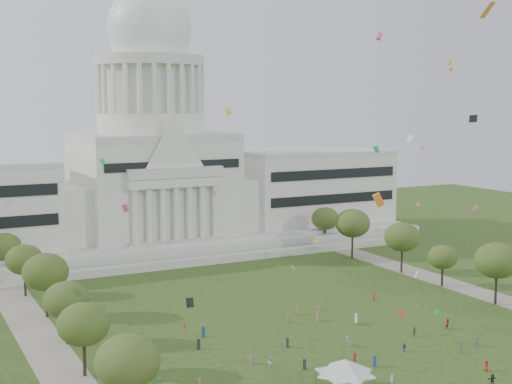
{
  "coord_description": "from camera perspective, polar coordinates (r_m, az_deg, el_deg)",
  "views": [
    {
      "loc": [
        -70.83,
        -92.16,
        43.11
      ],
      "look_at": [
        0.0,
        45.0,
        24.0
      ],
      "focal_mm": 50.0,
      "sensor_mm": 36.0,
      "label": 1
    }
  ],
  "objects": [
    {
      "name": "ground",
      "position": [
        123.97,
        9.86,
        -13.4
      ],
      "size": [
        400.0,
        400.0,
        0.0
      ],
      "primitive_type": "plane",
      "color": "#2D4315",
      "rests_on": "ground"
    },
    {
      "name": "capitol",
      "position": [
        218.59,
        -8.28,
        1.52
      ],
      "size": [
        160.0,
        64.5,
        91.3
      ],
      "color": "beige",
      "rests_on": "ground"
    },
    {
      "name": "path_left",
      "position": [
        131.53,
        -16.16,
        -12.35
      ],
      "size": [
        8.0,
        160.0,
        0.04
      ],
      "primitive_type": "cube",
      "color": "gray",
      "rests_on": "ground"
    },
    {
      "name": "path_right",
      "position": [
        175.78,
        16.51,
        -7.43
      ],
      "size": [
        8.0,
        160.0,
        0.04
      ],
      "primitive_type": "cube",
      "color": "gray",
      "rests_on": "ground"
    },
    {
      "name": "row_tree_l_1",
      "position": [
        99.19,
        -10.23,
        -13.2
      ],
      "size": [
        8.86,
        8.86,
        12.59
      ],
      "color": "black",
      "rests_on": "ground"
    },
    {
      "name": "row_tree_l_2",
      "position": [
        117.66,
        -13.64,
        -10.25
      ],
      "size": [
        8.42,
        8.42,
        11.97
      ],
      "color": "black",
      "rests_on": "ground"
    },
    {
      "name": "row_tree_r_2",
      "position": [
        162.34,
        18.72,
        -5.21
      ],
      "size": [
        9.55,
        9.55,
        13.58
      ],
      "color": "black",
      "rests_on": "ground"
    },
    {
      "name": "row_tree_l_3",
      "position": [
        133.52,
        -14.95,
        -8.34
      ],
      "size": [
        8.12,
        8.12,
        11.55
      ],
      "color": "black",
      "rests_on": "ground"
    },
    {
      "name": "row_tree_r_3",
      "position": [
        174.97,
        14.72,
        -5.06
      ],
      "size": [
        7.01,
        7.01,
        9.98
      ],
      "color": "black",
      "rests_on": "ground"
    },
    {
      "name": "row_tree_l_4",
      "position": [
        150.84,
        -16.49,
        -6.16
      ],
      "size": [
        9.29,
        9.29,
        13.21
      ],
      "color": "black",
      "rests_on": "ground"
    },
    {
      "name": "row_tree_r_4",
      "position": [
        186.35,
        11.62,
        -3.55
      ],
      "size": [
        9.19,
        9.19,
        13.06
      ],
      "color": "black",
      "rests_on": "ground"
    },
    {
      "name": "row_tree_l_5",
      "position": [
        168.77,
        -18.06,
        -5.16
      ],
      "size": [
        8.33,
        8.33,
        11.85
      ],
      "color": "black",
      "rests_on": "ground"
    },
    {
      "name": "row_tree_r_5",
      "position": [
        201.31,
        7.74,
        -2.5
      ],
      "size": [
        9.82,
        9.82,
        13.96
      ],
      "color": "black",
      "rests_on": "ground"
    },
    {
      "name": "row_tree_l_6",
      "position": [
        186.16,
        -19.47,
        -4.14
      ],
      "size": [
        8.19,
        8.19,
        11.64
      ],
      "color": "black",
      "rests_on": "ground"
    },
    {
      "name": "row_tree_r_6",
      "position": [
        217.58,
        5.55,
        -2.13
      ],
      "size": [
        8.42,
        8.42,
        11.97
      ],
      "color": "black",
      "rests_on": "ground"
    },
    {
      "name": "event_tent",
      "position": [
        110.62,
        7.14,
        -13.65
      ],
      "size": [
        10.26,
        10.26,
        5.29
      ],
      "color": "#4C4C4C",
      "rests_on": "ground"
    },
    {
      "name": "person_2",
      "position": [
        144.46,
        15.11,
        -10.14
      ],
      "size": [
        1.04,
        0.73,
        1.98
      ],
      "primitive_type": "imported",
      "rotation": [
        0.0,
        0.0,
        0.15
      ],
      "color": "#B21E1E",
      "rests_on": "ground"
    },
    {
      "name": "person_3",
      "position": [
        131.99,
        16.09,
        -11.95
      ],
      "size": [
        0.68,
        1.04,
        1.49
      ],
      "primitive_type": "imported",
      "rotation": [
        0.0,
        0.0,
        4.91
      ],
      "color": "#4C4C51",
      "rests_on": "ground"
    },
    {
      "name": "person_4",
      "position": [
        130.3,
        11.77,
        -12.06
      ],
      "size": [
        0.76,
        1.02,
        1.54
      ],
      "primitive_type": "imported",
      "rotation": [
        0.0,
        0.0,
        5.04
      ],
      "color": "navy",
      "rests_on": "ground"
    },
    {
      "name": "person_5",
      "position": [
        131.18,
        7.32,
        -11.76
      ],
      "size": [
        1.23,
        1.84,
        1.85
      ],
      "primitive_type": "imported",
      "rotation": [
        0.0,
        0.0,
        1.93
      ],
      "color": "silver",
      "rests_on": "ground"
    },
    {
      "name": "person_6",
      "position": [
        124.76,
        17.94,
        -13.06
      ],
      "size": [
        0.7,
        0.97,
        1.84
      ],
      "primitive_type": "imported",
      "rotation": [
        0.0,
        0.0,
        1.43
      ],
      "color": "#B21E1E",
      "rests_on": "ground"
    },
    {
      "name": "person_7",
      "position": [
        115.17,
        10.8,
        -14.55
      ],
      "size": [
        0.78,
        0.64,
        1.87
      ],
      "primitive_type": "imported",
      "rotation": [
        0.0,
        0.0,
        3.37
      ],
      "color": "silver",
      "rests_on": "ground"
    },
    {
      "name": "person_8",
      "position": [
        120.4,
        1.11,
        -13.47
      ],
      "size": [
        1.02,
        0.87,
        1.8
      ],
      "primitive_type": "imported",
      "rotation": [
        0.0,
        0.0,
        2.68
      ],
      "color": "silver",
      "rests_on": "ground"
    },
    {
      "name": "person_9",
      "position": [
        135.97,
        17.29,
        -11.37
      ],
      "size": [
        0.84,
        1.23,
        1.74
      ],
      "primitive_type": "imported",
      "rotation": [
        0.0,
        0.0,
        1.32
      ],
      "color": "#4C4C51",
      "rests_on": "ground"
    },
    {
      "name": "person_10",
      "position": [
        138.63,
        12.55,
        -10.85
      ],
      "size": [
        0.79,
        1.14,
        1.78
      ],
      "primitive_type": "imported",
      "rotation": [
        0.0,
        0.0,
        1.34
      ],
      "color": "#33723F",
      "rests_on": "ground"
    },
    {
      "name": "person_11",
      "position": [
        119.33,
        18.38,
        -14.04
      ],
      "size": [
        1.71,
        0.84,
        1.77
      ],
      "primitive_type": "imported",
      "rotation": [
        0.0,
        0.0,
        3.02
      ],
      "color": "#26262B",
      "rests_on": "ground"
    },
    {
      "name": "distant_crowd",
      "position": [
        128.82,
        0.58,
        -12.07
      ],
      "size": [
        63.75,
        36.44,
        1.95
      ],
      "color": "#B21E1E",
      "rests_on": "ground"
    },
    {
      "name": "kite_swarm",
      "position": [
        124.03,
        7.69,
        -0.44
      ],
      "size": [
        87.34,
        102.2,
        64.65
      ],
      "color": "yellow",
      "rests_on": "ground"
    }
  ]
}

